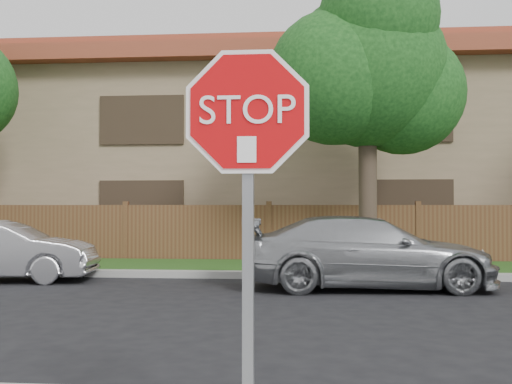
{
  "coord_description": "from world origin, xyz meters",
  "views": [
    {
      "loc": [
        1.04,
        -4.91,
        1.62
      ],
      "look_at": [
        0.69,
        -0.9,
        1.7
      ],
      "focal_mm": 42.0,
      "sensor_mm": 36.0,
      "label": 1
    }
  ],
  "objects": [
    {
      "name": "fence",
      "position": [
        0.0,
        11.4,
        0.8
      ],
      "size": [
        70.0,
        0.12,
        1.6
      ],
      "primitive_type": "cube",
      "color": "#55321E",
      "rests_on": "ground"
    },
    {
      "name": "stop_sign",
      "position": [
        0.69,
        -1.48,
        1.83
      ],
      "size": [
        1.01,
        0.13,
        2.55
      ],
      "color": "gray",
      "rests_on": "sidewalk_near"
    },
    {
      "name": "apartment_building",
      "position": [
        0.0,
        17.0,
        3.53
      ],
      "size": [
        35.2,
        9.2,
        7.2
      ],
      "color": "#887354",
      "rests_on": "ground"
    },
    {
      "name": "tree_mid",
      "position": [
        2.52,
        9.57,
        4.87
      ],
      "size": [
        4.8,
        3.9,
        7.35
      ],
      "color": "#382B21",
      "rests_on": "ground"
    },
    {
      "name": "grass_strip",
      "position": [
        0.0,
        9.8,
        0.06
      ],
      "size": [
        70.0,
        3.0,
        0.12
      ],
      "primitive_type": "cube",
      "color": "#1E4714",
      "rests_on": "ground"
    },
    {
      "name": "sedan_right",
      "position": [
        2.2,
        6.71,
        0.7
      ],
      "size": [
        4.91,
        2.23,
        1.39
      ],
      "primitive_type": "imported",
      "rotation": [
        0.0,
        0.0,
        1.63
      ],
      "color": "#9A9DA1",
      "rests_on": "ground"
    },
    {
      "name": "far_curb",
      "position": [
        0.0,
        8.15,
        0.07
      ],
      "size": [
        70.0,
        0.3,
        0.15
      ],
      "primitive_type": "cube",
      "color": "gray",
      "rests_on": "ground"
    },
    {
      "name": "sedan_left",
      "position": [
        -5.37,
        7.16,
        0.64
      ],
      "size": [
        4.01,
        1.83,
        1.27
      ],
      "primitive_type": "imported",
      "rotation": [
        0.0,
        0.0,
        1.7
      ],
      "color": "#A5A5A9",
      "rests_on": "ground"
    }
  ]
}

